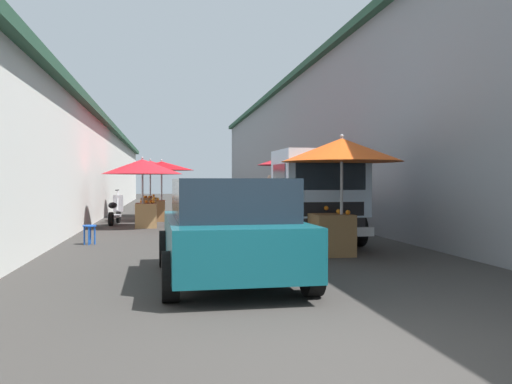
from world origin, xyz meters
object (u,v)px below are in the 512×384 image
object	(u,v)px
fruit_stall_far_left	(150,173)
fruit_stall_near_left	(340,166)
parked_scooter	(115,211)
delivery_truck	(310,198)
fruit_stall_far_right	(161,174)
fruit_stall_near_right	(143,173)
plastic_stool	(89,230)
fruit_stall_mid_lane	(294,170)
vendor_by_crates	(270,193)
hatchback_car	(228,228)

from	to	relation	value
fruit_stall_far_left	fruit_stall_near_left	bearing A→B (deg)	-162.24
parked_scooter	delivery_truck	bearing A→B (deg)	-142.95
fruit_stall_near_left	fruit_stall_far_right	world-z (taller)	fruit_stall_near_left
fruit_stall_near_right	parked_scooter	size ratio (longest dim) A/B	1.44
fruit_stall_near_left	fruit_stall_near_right	size ratio (longest dim) A/B	0.95
fruit_stall_far_right	fruit_stall_near_left	bearing A→B (deg)	-160.51
fruit_stall_far_left	plastic_stool	distance (m)	9.56
fruit_stall_near_left	fruit_stall_far_left	distance (m)	12.67
fruit_stall_near_left	fruit_stall_mid_lane	size ratio (longest dim) A/B	0.99
parked_scooter	plastic_stool	bearing A→B (deg)	179.68
vendor_by_crates	parked_scooter	xyz separation A→B (m)	(-2.02, 5.61, -0.52)
fruit_stall_far_right	fruit_stall_far_left	xyz separation A→B (m)	(2.38, 0.44, 0.07)
hatchback_car	vendor_by_crates	xyz separation A→B (m)	(12.60, -3.08, 0.23)
fruit_stall_far_left	vendor_by_crates	size ratio (longest dim) A/B	1.44
plastic_stool	fruit_stall_mid_lane	bearing A→B (deg)	-61.48
fruit_stall_near_left	fruit_stall_near_right	xyz separation A→B (m)	(6.89, 3.93, -0.05)
fruit_stall_far_right	fruit_stall_far_left	size ratio (longest dim) A/B	0.96
fruit_stall_far_left	plastic_stool	bearing A→B (deg)	173.47
vendor_by_crates	fruit_stall_near_right	bearing A→B (deg)	127.65
delivery_truck	parked_scooter	world-z (taller)	delivery_truck
fruit_stall_near_left	hatchback_car	world-z (taller)	fruit_stall_near_left
fruit_stall_far_right	plastic_stool	xyz separation A→B (m)	(-7.01, 1.51, -1.35)
fruit_stall_far_right	plastic_stool	bearing A→B (deg)	167.83
fruit_stall_near_left	fruit_stall_mid_lane	xyz separation A→B (m)	(5.62, -0.48, 0.04)
fruit_stall_near_left	vendor_by_crates	size ratio (longest dim) A/B	1.39
hatchback_car	parked_scooter	bearing A→B (deg)	13.47
fruit_stall_near_right	fruit_stall_far_right	distance (m)	2.83
delivery_truck	vendor_by_crates	xyz separation A→B (m)	(8.46, -0.75, -0.08)
fruit_stall_mid_lane	fruit_stall_far_left	size ratio (longest dim) A/B	0.97
fruit_stall_far_right	fruit_stall_far_left	distance (m)	2.42
fruit_stall_mid_lane	vendor_by_crates	world-z (taller)	fruit_stall_mid_lane
vendor_by_crates	plastic_stool	size ratio (longest dim) A/B	3.82
fruit_stall_far_left	plastic_stool	size ratio (longest dim) A/B	5.51
fruit_stall_far_right	vendor_by_crates	world-z (taller)	fruit_stall_far_right
fruit_stall_mid_lane	delivery_truck	distance (m)	3.72
delivery_truck	vendor_by_crates	bearing A→B (deg)	-5.04
delivery_truck	fruit_stall_far_right	bearing A→B (deg)	23.81
fruit_stall_mid_lane	vendor_by_crates	xyz separation A→B (m)	(4.85, -0.23, -0.79)
fruit_stall_far_right	parked_scooter	xyz separation A→B (m)	(-1.23, 1.48, -1.23)
fruit_stall_near_right	plastic_stool	size ratio (longest dim) A/B	5.58
fruit_stall_near_right	hatchback_car	xyz separation A→B (m)	(-9.03, -1.56, -0.92)
fruit_stall_far_left	fruit_stall_far_right	bearing A→B (deg)	-169.62
parked_scooter	fruit_stall_near_left	bearing A→B (deg)	-149.87
fruit_stall_far_right	delivery_truck	size ratio (longest dim) A/B	0.46
vendor_by_crates	plastic_stool	bearing A→B (deg)	144.10
fruit_stall_mid_lane	hatchback_car	world-z (taller)	fruit_stall_mid_lane
fruit_stall_near_right	parked_scooter	world-z (taller)	fruit_stall_near_right
fruit_stall_near_left	delivery_truck	bearing A→B (deg)	1.16
fruit_stall_near_right	fruit_stall_far_right	bearing A→B (deg)	-10.26
fruit_stall_mid_lane	fruit_stall_near_right	bearing A→B (deg)	73.91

